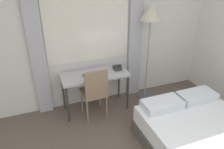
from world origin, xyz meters
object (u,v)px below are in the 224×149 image
at_px(desk, 95,77).
at_px(book, 92,75).
at_px(standing_lamp, 151,19).
at_px(desk_chair, 95,90).
at_px(telephone, 117,67).

distance_m(desk, book, 0.12).
height_order(standing_lamp, book, standing_lamp).
relative_size(desk, standing_lamp, 0.63).
bearing_deg(standing_lamp, book, -174.47).
bearing_deg(book, standing_lamp, 5.53).
xyz_separation_m(desk_chair, standing_lamp, (1.11, 0.27, 1.03)).
bearing_deg(desk, book, -140.38).
height_order(desk_chair, standing_lamp, standing_lamp).
relative_size(desk, book, 3.81).
bearing_deg(telephone, book, -170.26).
distance_m(desk, telephone, 0.44).
bearing_deg(desk_chair, standing_lamp, 11.92).
xyz_separation_m(desk, desk_chair, (-0.07, -0.22, -0.12)).
xyz_separation_m(desk_chair, book, (0.00, 0.16, 0.20)).
xyz_separation_m(desk, book, (-0.07, -0.06, 0.08)).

